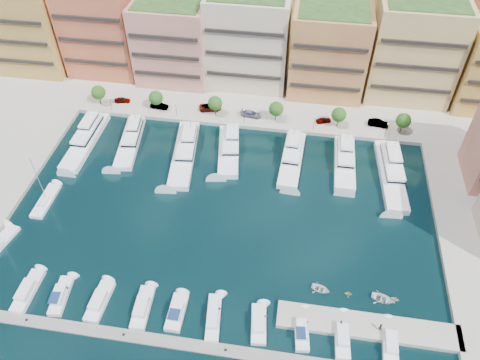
{
  "coord_description": "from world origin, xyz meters",
  "views": [
    {
      "loc": [
        13.94,
        -64.96,
        76.63
      ],
      "look_at": [
        3.01,
        5.13,
        6.0
      ],
      "focal_mm": 35.0,
      "sensor_mm": 36.0,
      "label": 1
    }
  ],
  "objects": [
    {
      "name": "yacht_6",
      "position": [
        36.64,
        18.31,
        1.21
      ],
      "size": [
        6.5,
        23.63,
        7.3
      ],
      "color": "white",
      "rests_on": "ground"
    },
    {
      "name": "yacht_0",
      "position": [
        -38.29,
        18.93,
        1.21
      ],
      "size": [
        4.89,
        22.02,
        7.3
      ],
      "color": "white",
      "rests_on": "ground"
    },
    {
      "name": "lamppost_1",
      "position": [
        -18.0,
        31.2,
        3.83
      ],
      "size": [
        0.3,
        0.3,
        4.2
      ],
      "color": "black",
      "rests_on": "north_quay"
    },
    {
      "name": "person_0",
      "position": [
        25.07,
        -22.99,
        1.98
      ],
      "size": [
        0.61,
        0.8,
        1.96
      ],
      "primitive_type": "imported",
      "rotation": [
        0.0,
        0.0,
        1.77
      ],
      "color": "#242649",
      "rests_on": "finger_pier"
    },
    {
      "name": "tree_5",
      "position": [
        40.0,
        33.5,
        4.74
      ],
      "size": [
        3.8,
        3.8,
        5.65
      ],
      "color": "#473323",
      "rests_on": "north_quay"
    },
    {
      "name": "cruiser_9",
      "position": [
        33.61,
        -24.59,
        0.55
      ],
      "size": [
        2.78,
        8.43,
        2.55
      ],
      "color": "white",
      "rests_on": "ground"
    },
    {
      "name": "cruiser_5",
      "position": [
        2.85,
        -24.6,
        0.55
      ],
      "size": [
        3.42,
        9.37,
        2.55
      ],
      "color": "white",
      "rests_on": "ground"
    },
    {
      "name": "tender_0",
      "position": [
        21.56,
        -15.59,
        0.37
      ],
      "size": [
        4.17,
        3.47,
        0.75
      ],
      "primitive_type": "imported",
      "rotation": [
        0.0,
        0.0,
        1.29
      ],
      "color": "white",
      "rests_on": "ground"
    },
    {
      "name": "yacht_1",
      "position": [
        -27.07,
        19.99,
        1.09
      ],
      "size": [
        6.88,
        19.98,
        7.3
      ],
      "color": "white",
      "rests_on": "ground"
    },
    {
      "name": "cruiser_7",
      "position": [
        18.5,
        -24.6,
        0.57
      ],
      "size": [
        3.21,
        7.96,
        2.66
      ],
      "color": "white",
      "rests_on": "ground"
    },
    {
      "name": "tender_1",
      "position": [
        26.65,
        -15.79,
        0.38
      ],
      "size": [
        1.55,
        1.37,
        0.77
      ],
      "primitive_type": "imported",
      "rotation": [
        0.0,
        0.0,
        1.49
      ],
      "color": "beige",
      "rests_on": "ground"
    },
    {
      "name": "cruiser_8",
      "position": [
        25.5,
        -24.59,
        0.55
      ],
      "size": [
        2.86,
        8.53,
        2.55
      ],
      "color": "white",
      "rests_on": "ground"
    },
    {
      "name": "apartment_2",
      "position": [
        -23.0,
        49.99,
        12.31
      ],
      "size": [
        20.0,
        15.5,
        22.8
      ],
      "color": "tan",
      "rests_on": "north_quay"
    },
    {
      "name": "tree_4",
      "position": [
        24.0,
        33.5,
        4.74
      ],
      "size": [
        3.8,
        3.8,
        5.65
      ],
      "color": "#473323",
      "rests_on": "north_quay"
    },
    {
      "name": "finger_pier",
      "position": [
        30.0,
        -22.0,
        0.0
      ],
      "size": [
        32.0,
        5.0,
        2.0
      ],
      "primitive_type": "cube",
      "color": "#9E998E",
      "rests_on": "ground"
    },
    {
      "name": "cruiser_2",
      "position": [
        -18.4,
        -24.59,
        0.55
      ],
      "size": [
        3.21,
        8.53,
        2.55
      ],
      "color": "white",
      "rests_on": "ground"
    },
    {
      "name": "apartment_4",
      "position": [
        20.0,
        49.99,
        12.81
      ],
      "size": [
        20.0,
        15.5,
        23.8
      ],
      "color": "tan",
      "rests_on": "north_quay"
    },
    {
      "name": "backblock_3",
      "position": [
        35.0,
        74.0,
        16.0
      ],
      "size": [
        26.0,
        18.0,
        30.0
      ],
      "primitive_type": "cube",
      "color": "#C18F46",
      "rests_on": "north_quay"
    },
    {
      "name": "car_3",
      "position": [
        1.38,
        34.31,
        1.78
      ],
      "size": [
        5.57,
        2.77,
        1.56
      ],
      "primitive_type": "imported",
      "rotation": [
        0.0,
        0.0,
        1.46
      ],
      "color": "gray",
      "rests_on": "north_quay"
    },
    {
      "name": "yacht_3",
      "position": [
        -2.12,
        20.62,
        1.21
      ],
      "size": [
        7.46,
        18.81,
        7.3
      ],
      "color": "white",
      "rests_on": "ground"
    },
    {
      "name": "apartment_3",
      "position": [
        -2.0,
        51.99,
        13.81
      ],
      "size": [
        22.0,
        16.5,
        25.8
      ],
      "color": "beige",
      "rests_on": "north_quay"
    },
    {
      "name": "cruiser_4",
      "position": [
        -3.9,
        -24.6,
        0.57
      ],
      "size": [
        2.85,
        7.37,
        2.66
      ],
      "color": "white",
      "rests_on": "ground"
    },
    {
      "name": "apartment_0",
      "position": [
        -66.0,
        49.99,
        13.31
      ],
      "size": [
        22.0,
        16.5,
        24.8
      ],
      "color": "#C18F46",
      "rests_on": "north_quay"
    },
    {
      "name": "tree_1",
      "position": [
        -24.0,
        33.5,
        4.74
      ],
      "size": [
        3.8,
        3.8,
        5.65
      ],
      "color": "#473323",
      "rests_on": "north_quay"
    },
    {
      "name": "car_5",
      "position": [
        34.49,
        35.33,
        1.86
      ],
      "size": [
        5.38,
        2.41,
        1.71
      ],
      "primitive_type": "imported",
      "rotation": [
        0.0,
        0.0,
        1.45
      ],
      "color": "gray",
      "rests_on": "north_quay"
    },
    {
      "name": "apartment_5",
      "position": [
        42.0,
        51.99,
        14.31
      ],
      "size": [
        22.0,
        16.5,
        26.8
      ],
      "color": "tan",
      "rests_on": "north_quay"
    },
    {
      "name": "ground",
      "position": [
        0.0,
        0.0,
        0.0
      ],
      "size": [
        400.0,
        400.0,
        0.0
      ],
      "primitive_type": "plane",
      "color": "black",
      "rests_on": "ground"
    },
    {
      "name": "south_pontoon",
      "position": [
        -3.0,
        -30.0,
        0.0
      ],
      "size": [
        72.0,
        2.2,
        0.35
      ],
      "primitive_type": "cube",
      "color": "gray",
      "rests_on": "ground"
    },
    {
      "name": "north_quay",
      "position": [
        0.0,
        62.0,
        0.0
      ],
      "size": [
        220.0,
        64.0,
        2.0
      ],
      "primitive_type": "cube",
      "color": "#9E998E",
      "rests_on": "ground"
    },
    {
      "name": "car_4",
      "position": [
        20.5,
        34.7,
        1.67
      ],
      "size": [
        4.23,
        2.89,
        1.34
      ],
      "primitive_type": "imported",
      "rotation": [
        0.0,
        0.0,
        1.94
      ],
      "color": "gray",
      "rests_on": "north_quay"
    },
    {
      "name": "lamppost_3",
      "position": [
        18.0,
        31.2,
        3.83
      ],
      "size": [
        0.3,
        0.3,
        4.2
      ],
      "color": "black",
      "rests_on": "north_quay"
    },
    {
      "name": "lamppost_2",
      "position": [
        0.0,
        31.2,
        3.83
      ],
      "size": [
        0.3,
        0.3,
        4.2
      ],
      "color": "black",
      "rests_on": "north_quay"
    },
    {
      "name": "car_2",
      "position": [
        -9.89,
        35.53,
        1.82
      ],
      "size": [
        6.3,
        3.85,
        1.63
      ],
      "primitive_type": "imported",
      "rotation": [
        0.0,
        0.0,
        1.78
      ],
      "color": "gray",
      "rests_on": "north_quay"
    },
    {
      "name": "person_1",
      "position": [
        31.77,
        -22.51,
        1.87
      ],
      "size": [
        0.92,
        0.76,
        1.75
      ],
      "primitive_type": "imported",
      "rotation": [
        0.0,
        0.0,
        3.27
      ],
      "color": "#48302B",
      "rests_on": "finger_pier"
    },
    {
      "name": "tree_0",
      "position": [
        -40.0,
        33.5,
        4.74
      ],
      "size": [
        3.8,
        3.8,
        5.65
      ],
      "color": "#473323",
      "rests_on": "north_quay"
    },
    {
      "name": "tender_2",
      "position": [
        32.95,
        -15.94,
        0.44
      ],
      "size": [
        4.83,
        3.97,
        0.87
      ],
      "primitive_type": "imported",
      "rotation": [
        0.0,
        0.0,
        1.32
      ],
      "color": "white",
      "rests_on": "ground"
    },
    {
      "name": "lamppost_4",
      "position": [
        36.0,
        31.2,
        3.83
      ],
      "size": [
        0.3,
        0.3,
        4.2
      ],
      "color": "black",
      "rests_on": "north_quay"
    },
    {
      "name": "cruiser_6",
      "position": [
        10.97,
        -24.58,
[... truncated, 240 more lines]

